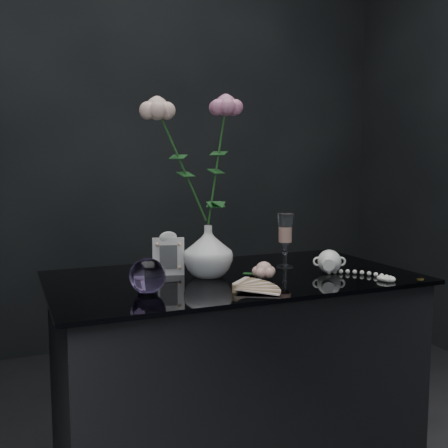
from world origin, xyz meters
name	(u,v)px	position (x,y,z in m)	size (l,w,h in m)	color
table	(233,399)	(0.00, 0.05, 0.38)	(1.05, 0.58, 0.76)	black
vase	(208,251)	(-0.07, 0.06, 0.84)	(0.14, 0.14, 0.15)	white
wine_glass	(285,241)	(0.20, 0.10, 0.85)	(0.05, 0.05, 0.17)	white
picture_frame	(168,253)	(-0.17, 0.13, 0.83)	(0.10, 0.07, 0.13)	white
paperweight	(148,276)	(-0.29, -0.07, 0.81)	(0.09, 0.09, 0.09)	#A784D6
paper_fan	(235,288)	(-0.08, -0.14, 0.77)	(0.23, 0.18, 0.02)	beige
loose_rose	(264,270)	(0.06, -0.03, 0.79)	(0.11, 0.15, 0.05)	#FBB3A2
pearl_jar	(329,260)	(0.29, -0.02, 0.80)	(0.24, 0.26, 0.07)	white
roses	(197,153)	(-0.10, 0.07, 1.12)	(0.29, 0.11, 0.42)	#FFC2AD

